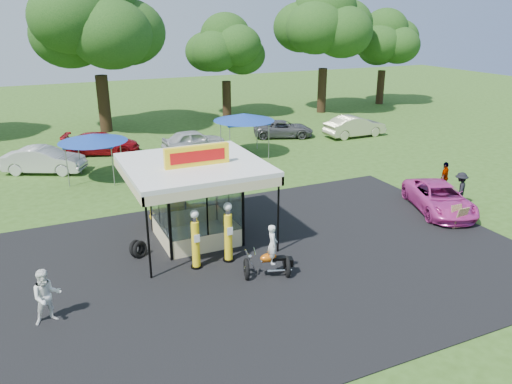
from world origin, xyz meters
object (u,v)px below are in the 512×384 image
spectator_west (47,296)px  gas_station_kiosk (195,199)px  bg_car_b (102,143)px  bg_car_d (283,129)px  gas_pump_left (196,241)px  motorcycle (271,256)px  gas_pump_right (228,234)px  spectator_east_b (445,177)px  bg_car_a (44,160)px  bg_car_c (194,141)px  kiosk_car (181,211)px  spectator_east_a (460,189)px  tent_west (93,138)px  bg_car_e (355,126)px  pink_sedan (439,198)px  tent_east (244,117)px  a_frame_sign (459,217)px

spectator_west → gas_station_kiosk: bearing=26.4°
bg_car_b → bg_car_d: bearing=-74.7°
gas_pump_left → motorcycle: 2.83m
gas_pump_right → spectator_east_b: 13.60m
bg_car_a → bg_car_c: (9.66, 1.02, -0.03)m
gas_pump_left → gas_pump_right: bearing=0.6°
kiosk_car → bg_car_d: bearing=-43.2°
spectator_east_b → spectator_west: bearing=-20.3°
spectator_east_a → bg_car_c: spectator_east_a is taller
gas_station_kiosk → motorcycle: size_ratio=2.57×
bg_car_d → tent_west: bearing=129.4°
bg_car_e → bg_car_a: bearing=89.6°
bg_car_e → kiosk_car: bearing=121.3°
bg_car_b → bg_car_c: size_ratio=1.14×
gas_pump_left → bg_car_e: size_ratio=0.48×
bg_car_a → bg_car_b: size_ratio=0.95×
bg_car_a → bg_car_e: bearing=-63.9°
pink_sedan → spectator_west: 17.72m
gas_pump_right → bg_car_b: gas_pump_right is taller
spectator_west → spectator_east_a: size_ratio=1.06×
spectator_east_b → tent_west: size_ratio=0.43×
motorcycle → tent_east: bearing=87.3°
spectator_west → a_frame_sign: bearing=-6.0°
kiosk_car → spectator_east_a: spectator_east_a is taller
spectator_east_a → bg_car_a: size_ratio=0.36×
gas_station_kiosk → bg_car_d: 19.08m
tent_west → motorcycle: bearing=-74.0°
bg_car_b → bg_car_d: (13.43, -0.78, -0.08)m
bg_car_d → gas_station_kiosk: bearing=162.7°
spectator_east_b → bg_car_a: bearing=-65.0°
bg_car_d → spectator_east_b: bearing=-151.2°
motorcycle → tent_west: 14.94m
motorcycle → bg_car_a: size_ratio=0.45×
pink_sedan → bg_car_b: bg_car_b is taller
spectator_west → spectator_east_b: 20.26m
bg_car_b → gas_pump_left: bearing=-159.1°
bg_car_a → bg_car_c: bearing=-57.8°
spectator_west → spectator_east_a: bearing=0.2°
gas_station_kiosk → bg_car_e: 21.22m
bg_car_a → gas_pump_left: bearing=-137.4°
spectator_west → bg_car_e: spectator_west is taller
spectator_east_b → tent_east: size_ratio=0.41×
bg_car_b → bg_car_a: bearing=146.5°
bg_car_c → bg_car_d: bg_car_c is taller
tent_east → kiosk_car: bearing=-127.8°
bg_car_a → bg_car_b: bg_car_a is taller
gas_station_kiosk → bg_car_e: (16.98, 12.69, -0.99)m
bg_car_c → kiosk_car: bearing=156.8°
bg_car_a → bg_car_d: bearing=-56.7°
motorcycle → bg_car_c: 18.13m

